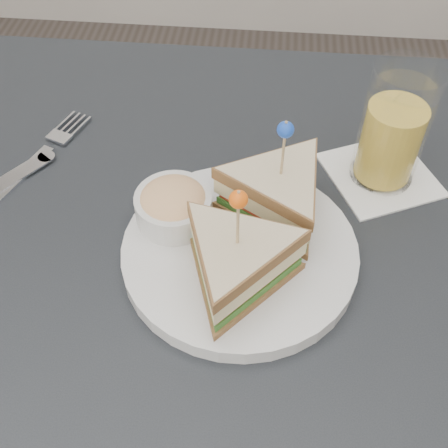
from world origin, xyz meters
TOP-DOWN VIEW (x-y plane):
  - table at (0.00, 0.00)m, footprint 0.80×0.80m
  - plate_meal at (0.03, 0.01)m, footprint 0.30×0.30m
  - cutlery_fork at (-0.22, 0.14)m, footprint 0.09×0.19m
  - drink_set at (0.18, 0.14)m, footprint 0.15×0.15m

SIDE VIEW (x-z plane):
  - table at x=0.00m, z-range 0.30..1.05m
  - cutlery_fork at x=-0.22m, z-range 0.75..0.76m
  - plate_meal at x=0.03m, z-range 0.72..0.86m
  - drink_set at x=0.18m, z-range 0.74..0.89m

